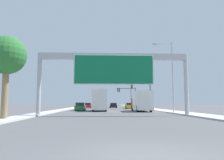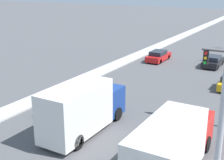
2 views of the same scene
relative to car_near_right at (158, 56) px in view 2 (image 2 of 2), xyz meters
The scene contains 7 objects.
median_strip_left 7.12m from the car_near_right, 121.91° to the left, with size 2.00×120.00×0.15m.
car_near_right is the anchor object (origin of this frame).
car_far_center 7.03m from the car_near_right, ahead, with size 1.89×4.42×1.38m.
car_near_left 19.73m from the car_near_right, 90.00° to the right, with size 1.71×4.60×1.47m.
truck_box_primary 22.51m from the car_near_right, 81.05° to the right, with size 2.41×7.59×3.56m.
truck_box_secondary 26.05m from the car_near_right, 66.21° to the right, with size 2.39×8.46×3.27m.
street_lamp_right 33.47m from the car_near_right, 65.86° to the right, with size 2.87×0.28×9.96m.
Camera 2 is at (9.91, 15.80, 9.90)m, focal length 50.00 mm.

